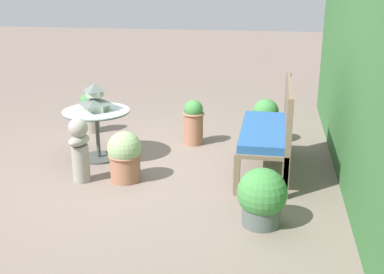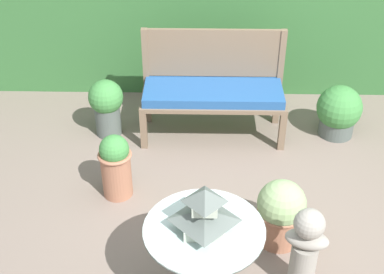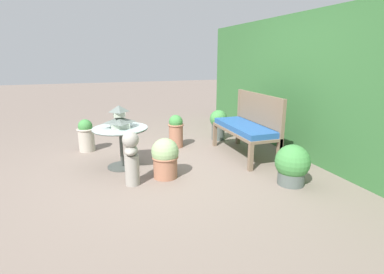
% 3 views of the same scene
% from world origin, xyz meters
% --- Properties ---
extents(ground, '(30.00, 30.00, 0.00)m').
position_xyz_m(ground, '(0.00, 0.00, 0.00)').
color(ground, '#75665B').
extents(garden_bench, '(1.33, 0.52, 0.51)m').
position_xyz_m(garden_bench, '(-0.24, 1.21, 0.43)').
color(garden_bench, brown).
rests_on(garden_bench, ground).
extents(bench_backrest, '(1.33, 0.06, 0.98)m').
position_xyz_m(bench_backrest, '(-0.24, 1.45, 0.69)').
color(bench_backrest, brown).
rests_on(bench_backrest, ground).
extents(patio_table, '(0.76, 0.76, 0.58)m').
position_xyz_m(patio_table, '(-0.32, -0.69, 0.46)').
color(patio_table, '#424742').
rests_on(patio_table, ground).
extents(pagoda_birdhouse, '(0.33, 0.33, 0.31)m').
position_xyz_m(pagoda_birdhouse, '(-0.32, -0.69, 0.72)').
color(pagoda_birdhouse, '#B2BCA8').
rests_on(pagoda_birdhouse, patio_table).
extents(garden_bust, '(0.31, 0.22, 0.68)m').
position_xyz_m(garden_bust, '(0.34, -0.63, 0.37)').
color(garden_bust, gray).
rests_on(garden_bust, ground).
extents(potted_plant_path_edge, '(0.43, 0.43, 0.51)m').
position_xyz_m(potted_plant_path_edge, '(0.95, 1.24, 0.25)').
color(potted_plant_path_edge, '#4C5651').
rests_on(potted_plant_path_edge, ground).
extents(potted_plant_bench_right, '(0.36, 0.36, 0.53)m').
position_xyz_m(potted_plant_bench_right, '(0.24, -0.19, 0.27)').
color(potted_plant_bench_right, '#9E664C').
rests_on(potted_plant_bench_right, ground).
extents(potted_plant_table_far, '(0.28, 0.28, 0.57)m').
position_xyz_m(potted_plant_table_far, '(-1.03, 0.31, 0.30)').
color(potted_plant_table_far, '#9E664C').
rests_on(potted_plant_table_far, ground).
extents(potted_plant_patio_mid, '(0.33, 0.33, 0.57)m').
position_xyz_m(potted_plant_patio_mid, '(-1.24, 1.20, 0.32)').
color(potted_plant_patio_mid, '#4C5651').
rests_on(potted_plant_patio_mid, ground).
extents(potted_plant_hedge_corner, '(0.29, 0.29, 0.54)m').
position_xyz_m(potted_plant_hedge_corner, '(-1.29, -1.17, 0.27)').
color(potted_plant_hedge_corner, '#ADA393').
rests_on(potted_plant_hedge_corner, ground).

